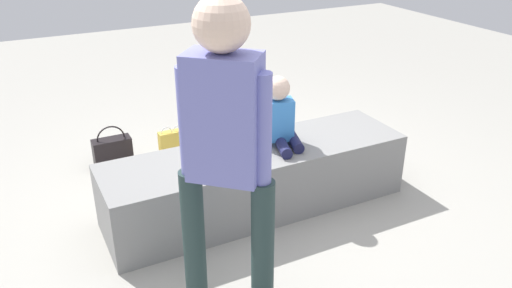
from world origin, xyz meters
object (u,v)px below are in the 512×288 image
gift_bag (174,150)px  handbag_brown_canvas (249,154)px  water_bottle_near_gift (157,184)px  adult_standing (225,138)px  cake_box_white (224,139)px  handbag_black_leather (113,152)px  cake_plate (241,148)px  child_seated (280,116)px

gift_bag → handbag_brown_canvas: size_ratio=1.37×
gift_bag → water_bottle_near_gift: gift_bag is taller
adult_standing → cake_box_white: bearing=67.2°
water_bottle_near_gift → handbag_black_leather: 0.64m
water_bottle_near_gift → cake_plate: bearing=-43.1°
adult_standing → water_bottle_near_gift: (-0.01, 1.27, -0.89)m
water_bottle_near_gift → adult_standing: bearing=-89.7°
water_bottle_near_gift → cake_box_white: 0.97m
child_seated → cake_box_white: child_seated is taller
adult_standing → gift_bag: bearing=81.6°
cake_box_white → handbag_brown_canvas: 0.44m
child_seated → handbag_brown_canvas: (0.07, 0.61, -0.57)m
water_bottle_near_gift → handbag_black_leather: (-0.18, 0.62, 0.03)m
cake_plate → cake_box_white: cake_plate is taller
adult_standing → cake_box_white: adult_standing is taller
cake_plate → handbag_black_leather: 1.29m
child_seated → adult_standing: size_ratio=0.30×
child_seated → handbag_black_leather: bearing=130.6°
cake_box_white → cake_plate: bearing=-106.9°
gift_bag → water_bottle_near_gift: size_ratio=1.89×
water_bottle_near_gift → cake_box_white: water_bottle_near_gift is taller
adult_standing → water_bottle_near_gift: size_ratio=8.01×
child_seated → cake_plate: child_seated is taller
cake_box_white → water_bottle_near_gift: bearing=-143.6°
cake_plate → adult_standing: bearing=-119.5°
gift_bag → water_bottle_near_gift: (-0.24, -0.32, -0.08)m
child_seated → handbag_black_leather: (-0.93, 1.09, -0.54)m
child_seated → handbag_brown_canvas: child_seated is taller
handbag_black_leather → handbag_brown_canvas: handbag_black_leather is taller
gift_bag → cake_plate: bearing=-73.3°
cake_box_white → handbag_black_leather: (-0.96, 0.04, 0.07)m
handbag_brown_canvas → gift_bag: bearing=162.3°
gift_bag → cake_box_white: (0.54, 0.25, -0.12)m
adult_standing → gift_bag: adult_standing is taller
adult_standing → handbag_brown_canvas: adult_standing is taller
handbag_black_leather → adult_standing: bearing=-84.3°
cake_plate → cake_box_white: (0.31, 1.02, -0.42)m
adult_standing → gift_bag: (0.24, 1.59, -0.81)m
cake_plate → gift_bag: cake_plate is taller
adult_standing → handbag_black_leather: 2.08m
cake_box_white → child_seated: bearing=-91.9°
handbag_black_leather → water_bottle_near_gift: bearing=-73.6°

